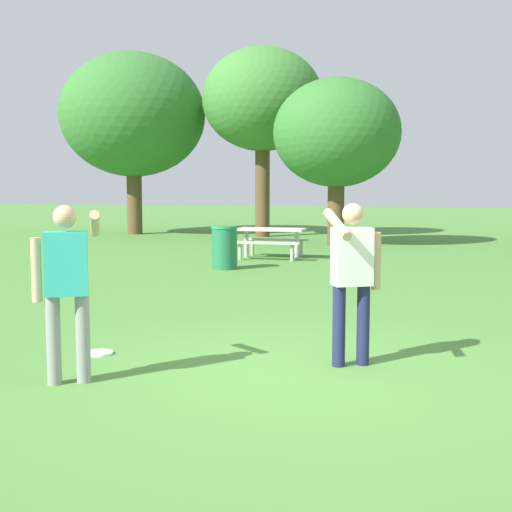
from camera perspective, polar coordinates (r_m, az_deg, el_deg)
ground_plane at (r=6.59m, az=3.84°, el=-9.99°), size 120.00×120.00×0.00m
person_thrower at (r=6.76m, az=8.19°, el=-1.31°), size 0.55×0.82×1.64m
person_catcher at (r=6.33m, az=-15.80°, el=-1.94°), size 0.55×0.82×1.64m
frisbee at (r=7.52m, az=-13.17°, el=-8.03°), size 0.29×0.29×0.03m
picnic_table_far at (r=17.15m, az=1.32°, el=1.68°), size 1.70×1.42×0.77m
trash_can_further_along at (r=14.87m, az=-2.69°, el=0.74°), size 0.59×0.59×0.96m
tree_tall_left at (r=26.79m, az=-10.42°, el=11.67°), size 5.57×5.57×6.97m
tree_broad_center at (r=25.01m, az=0.56°, el=13.08°), size 4.40×4.40×6.88m
tree_far_right at (r=21.16m, az=6.88°, el=10.29°), size 3.93×3.93×5.17m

